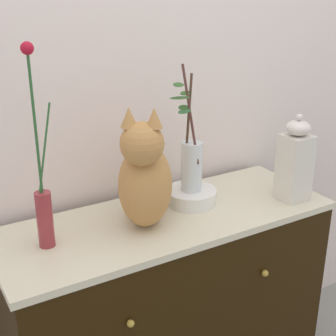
{
  "coord_description": "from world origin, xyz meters",
  "views": [
    {
      "loc": [
        -0.76,
        -1.3,
        1.65
      ],
      "look_at": [
        0.0,
        0.0,
        1.06
      ],
      "focal_mm": 51.74,
      "sensor_mm": 36.0,
      "label": 1
    }
  ],
  "objects": [
    {
      "name": "wall_back",
      "position": [
        0.0,
        0.29,
        1.3
      ],
      "size": [
        4.4,
        0.08,
        2.6
      ],
      "primitive_type": "cube",
      "color": "silver",
      "rests_on": "ground_plane"
    },
    {
      "name": "sideboard",
      "position": [
        0.0,
        -0.0,
        0.44
      ],
      "size": [
        1.19,
        0.46,
        0.88
      ],
      "color": "black",
      "rests_on": "ground_plane"
    },
    {
      "name": "jar_lidded_porcelain",
      "position": [
        0.47,
        -0.11,
        1.02
      ],
      "size": [
        0.1,
        0.1,
        0.33
      ],
      "color": "silver",
      "rests_on": "sideboard"
    },
    {
      "name": "cat_sitting",
      "position": [
        -0.1,
        -0.02,
        1.05
      ],
      "size": [
        0.33,
        0.42,
        0.42
      ],
      "color": "#B68146",
      "rests_on": "sideboard"
    },
    {
      "name": "bowl_porcelain",
      "position": [
        0.13,
        0.05,
        0.9
      ],
      "size": [
        0.19,
        0.19,
        0.05
      ],
      "primitive_type": "cylinder",
      "color": "white",
      "rests_on": "sideboard"
    },
    {
      "name": "vase_slim_green",
      "position": [
        -0.42,
        0.02,
        1.03
      ],
      "size": [
        0.07,
        0.05,
        0.62
      ],
      "color": "maroon",
      "rests_on": "sideboard"
    },
    {
      "name": "vase_glass_clear",
      "position": [
        0.13,
        0.05,
        1.04
      ],
      "size": [
        0.14,
        0.15,
        0.46
      ],
      "color": "silver",
      "rests_on": "bowl_porcelain"
    }
  ]
}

